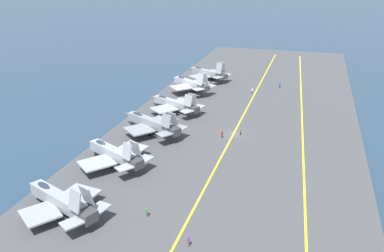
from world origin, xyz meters
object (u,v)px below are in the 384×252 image
at_px(parked_jet_nearest, 59,200).
at_px(parked_jet_third, 151,123).
at_px(parked_jet_second, 113,153).
at_px(parked_jet_fifth, 190,83).
at_px(parked_jet_sixth, 208,73).
at_px(crew_white_vest, 252,91).
at_px(parked_jet_fourth, 174,104).
at_px(crew_red_vest, 222,134).
at_px(crew_blue_vest, 280,85).
at_px(crew_brown_vest, 241,131).
at_px(crew_green_vest, 147,211).
at_px(crew_purple_vest, 189,240).

xyz_separation_m(parked_jet_nearest, parked_jet_third, (32.61, -1.15, 0.14)).
distance_m(parked_jet_second, parked_jet_fifth, 47.95).
relative_size(parked_jet_sixth, crew_white_vest, 9.00).
bearing_deg(parked_jet_fourth, parked_jet_nearest, 178.25).
bearing_deg(parked_jet_fourth, parked_jet_third, 178.85).
bearing_deg(parked_jet_third, parked_jet_sixth, -0.79).
distance_m(parked_jet_fourth, crew_red_vest, 19.86).
height_order(crew_blue_vest, crew_white_vest, crew_blue_vest).
height_order(crew_brown_vest, crew_green_vest, crew_green_vest).
height_order(crew_brown_vest, crew_red_vest, crew_red_vest).
height_order(crew_brown_vest, crew_white_vest, crew_white_vest).
height_order(parked_jet_second, crew_blue_vest, parked_jet_second).
bearing_deg(parked_jet_fifth, crew_green_vest, -168.78).
height_order(parked_jet_nearest, parked_jet_sixth, parked_jet_sixth).
height_order(parked_jet_fifth, crew_brown_vest, parked_jet_fifth).
xyz_separation_m(parked_jet_fourth, crew_blue_vest, (29.08, -23.46, -1.17)).
height_order(crew_green_vest, crew_red_vest, crew_red_vest).
xyz_separation_m(crew_red_vest, crew_white_vest, (33.61, -1.17, -0.04)).
height_order(crew_blue_vest, crew_red_vest, crew_blue_vest).
height_order(parked_jet_fifth, crew_white_vest, parked_jet_fifth).
relative_size(parked_jet_second, parked_jet_fourth, 0.95).
relative_size(crew_green_vest, crew_red_vest, 0.96).
height_order(parked_jet_fifth, crew_green_vest, parked_jet_fifth).
bearing_deg(parked_jet_nearest, crew_red_vest, -25.66).
distance_m(parked_jet_fifth, crew_white_vest, 17.91).
relative_size(parked_jet_fifth, crew_white_vest, 8.68).
relative_size(parked_jet_nearest, crew_brown_vest, 9.57).
bearing_deg(parked_jet_third, crew_white_vest, -25.05).
height_order(parked_jet_third, crew_blue_vest, parked_jet_third).
distance_m(crew_brown_vest, crew_green_vest, 35.22).
xyz_separation_m(parked_jet_third, crew_brown_vest, (4.71, -19.01, -1.57)).
height_order(parked_jet_third, parked_jet_sixth, parked_jet_sixth).
relative_size(parked_jet_fourth, crew_purple_vest, 9.14).
relative_size(parked_jet_fourth, crew_white_vest, 9.21).
bearing_deg(crew_white_vest, parked_jet_third, 154.95).
bearing_deg(parked_jet_sixth, crew_red_vest, -161.51).
bearing_deg(parked_jet_second, crew_blue_vest, -22.31).
relative_size(parked_jet_nearest, parked_jet_fifth, 1.06).
bearing_deg(crew_red_vest, parked_jet_fifth, 28.55).
height_order(parked_jet_sixth, crew_purple_vest, parked_jet_sixth).
bearing_deg(parked_jet_nearest, crew_green_vest, -76.91).
xyz_separation_m(parked_jet_third, parked_jet_fourth, (14.77, -0.30, -0.32)).
bearing_deg(parked_jet_second, parked_jet_nearest, 178.84).
relative_size(parked_jet_sixth, crew_brown_vest, 9.39).
height_order(crew_purple_vest, crew_brown_vest, crew_purple_vest).
distance_m(parked_jet_nearest, crew_green_vest, 13.01).
xyz_separation_m(parked_jet_fifth, crew_brown_vest, (-27.21, -19.78, -1.78)).
distance_m(parked_jet_nearest, parked_jet_sixth, 79.07).
height_order(parked_jet_sixth, crew_blue_vest, parked_jet_sixth).
bearing_deg(parked_jet_fifth, parked_jet_second, 179.94).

